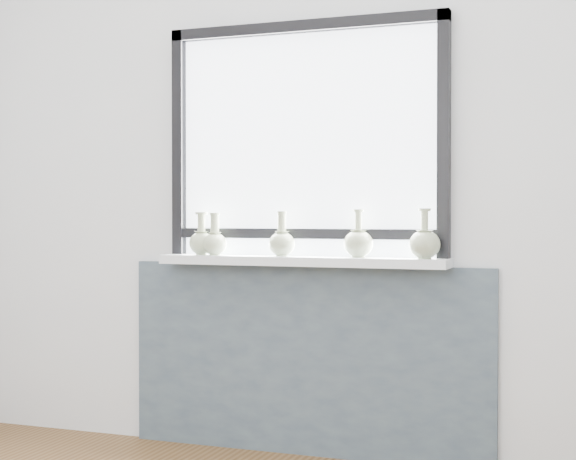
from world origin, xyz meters
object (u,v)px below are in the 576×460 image
(vase_c, at_px, (282,242))
(vase_a, at_px, (201,241))
(vase_b, at_px, (215,241))
(vase_d, at_px, (358,242))
(vase_e, at_px, (425,243))
(windowsill, at_px, (301,261))

(vase_c, bearing_deg, vase_a, 178.98)
(vase_a, height_order, vase_b, vase_a)
(vase_c, relative_size, vase_d, 0.96)
(vase_b, xyz_separation_m, vase_c, (0.32, 0.01, 0.00))
(vase_e, bearing_deg, vase_d, 173.29)
(vase_d, bearing_deg, vase_c, -177.18)
(vase_a, relative_size, vase_e, 0.93)
(vase_e, bearing_deg, vase_c, 178.42)
(vase_a, xyz_separation_m, vase_e, (1.05, -0.02, 0.00))
(windowsill, height_order, vase_b, vase_b)
(vase_d, distance_m, vase_e, 0.30)
(windowsill, height_order, vase_e, vase_e)
(windowsill, distance_m, vase_e, 0.57)
(windowsill, bearing_deg, vase_c, -172.66)
(vase_b, relative_size, vase_c, 0.97)
(windowsill, relative_size, vase_d, 6.33)
(windowsill, xyz_separation_m, vase_d, (0.26, 0.01, 0.09))
(vase_b, distance_m, vase_c, 0.32)
(windowsill, height_order, vase_a, vase_a)
(vase_a, xyz_separation_m, vase_d, (0.75, 0.01, 0.00))
(vase_a, distance_m, vase_d, 0.75)
(vase_a, distance_m, vase_b, 0.08)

